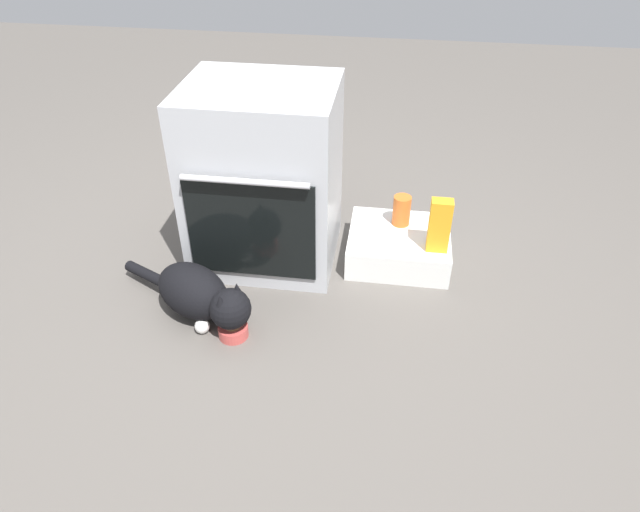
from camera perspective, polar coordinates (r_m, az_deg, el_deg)
name	(u,v)px	position (r m, az deg, el deg)	size (l,w,h in m)	color
ground	(264,315)	(2.37, -5.52, -5.83)	(8.00, 8.00, 0.00)	#56514C
oven	(264,178)	(2.50, -5.57, 7.70)	(0.62, 0.56, 0.80)	#B7BABF
pantry_cabinet	(399,246)	(2.65, 7.76, 1.01)	(0.45, 0.40, 0.14)	white
food_bowl	(233,330)	(2.28, -8.56, -7.21)	(0.12, 0.12, 0.07)	#C64C47
cat	(200,294)	(2.32, -11.78, -3.73)	(0.64, 0.40, 0.23)	black
juice_carton	(439,226)	(2.47, 11.71, 2.96)	(0.09, 0.06, 0.24)	orange
sauce_jar	(402,211)	(2.64, 8.06, 4.47)	(0.08, 0.08, 0.14)	#D16023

